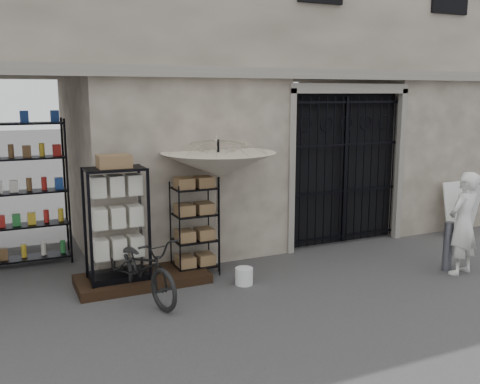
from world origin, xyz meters
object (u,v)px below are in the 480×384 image
shopkeeper (459,273)px  easel_sign (461,210)px  display_cabinet (117,230)px  bicycle (143,299)px  white_bucket (244,276)px  market_umbrella (218,158)px  wire_rack (195,230)px  steel_bollard (448,246)px

shopkeeper → easel_sign: 2.55m
display_cabinet → bicycle: size_ratio=1.02×
shopkeeper → white_bucket: bearing=-29.7°
market_umbrella → easel_sign: (5.36, -0.05, -1.33)m
shopkeeper → market_umbrella: bearing=-39.6°
wire_rack → market_umbrella: 1.22m
white_bucket → wire_rack: bearing=123.2°
market_umbrella → steel_bollard: size_ratio=3.17×
display_cabinet → wire_rack: size_ratio=1.21×
steel_bollard → easel_sign: 2.43m
white_bucket → easel_sign: size_ratio=0.25×
easel_sign → white_bucket: bearing=-173.2°
display_cabinet → steel_bollard: display_cabinet is taller
market_umbrella → shopkeeper: 4.39m
white_bucket → steel_bollard: bearing=-13.7°
market_umbrella → bicycle: (-1.47, -0.66, -1.89)m
display_cabinet → shopkeeper: size_ratio=1.09×
display_cabinet → bicycle: (0.22, -0.56, -0.91)m
wire_rack → bicycle: 1.47m
wire_rack → shopkeeper: (3.95, -1.80, -0.74)m
wire_rack → shopkeeper: bearing=-30.3°
steel_bollard → wire_rack: bearing=157.5°
bicycle → steel_bollard: size_ratio=2.16×
wire_rack → easel_sign: size_ratio=1.40×
white_bucket → bicycle: 1.58m
bicycle → steel_bollard: bearing=-25.9°
display_cabinet → market_umbrella: 1.95m
display_cabinet → steel_bollard: (5.14, -1.46, -0.50)m
display_cabinet → market_umbrella: bearing=8.2°
steel_bollard → shopkeeper: 0.47m
display_cabinet → market_umbrella: market_umbrella is taller
steel_bollard → bicycle: bearing=169.7°
wire_rack → market_umbrella: market_umbrella is taller
bicycle → easel_sign: size_ratio=1.65×
easel_sign → display_cabinet: bearing=179.7°
white_bucket → shopkeeper: bearing=-16.5°
white_bucket → shopkeeper: (3.44, -1.02, -0.13)m
shopkeeper → steel_bollard: bearing=-80.0°
steel_bollard → market_umbrella: bearing=155.8°
display_cabinet → steel_bollard: 5.37m
market_umbrella → easel_sign: 5.52m
wire_rack → steel_bollard: 4.20m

